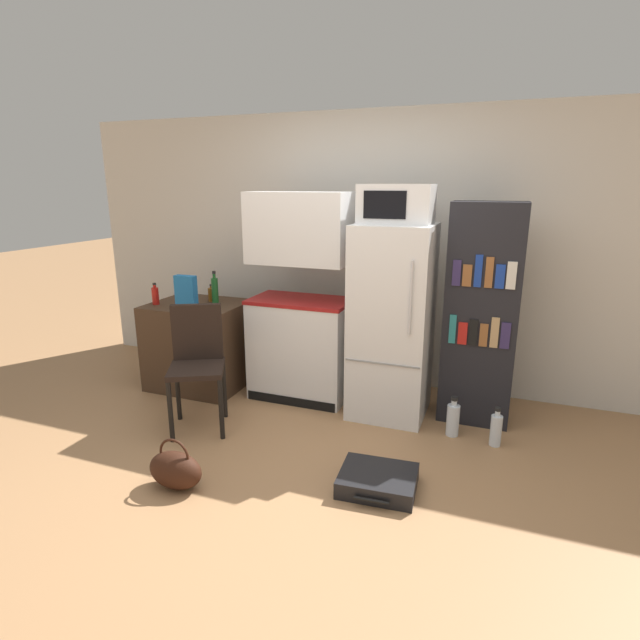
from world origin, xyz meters
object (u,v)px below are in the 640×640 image
(side_table, at_px, (200,345))
(bottle_ketchup_red, at_px, (155,295))
(water_bottle_front, at_px, (453,419))
(suitcase_large_flat, at_px, (378,481))
(chair, at_px, (197,355))
(refrigerator, at_px, (392,322))
(water_bottle_middle, at_px, (496,429))
(microwave, at_px, (396,204))
(bottle_green_tall, at_px, (215,290))
(handbag, at_px, (175,469))
(kitchen_hutch, at_px, (301,307))
(bookshelf, at_px, (481,315))
(bottle_amber_beer, at_px, (212,294))
(cereal_box, at_px, (186,293))

(side_table, bearing_deg, bottle_ketchup_red, -153.64)
(water_bottle_front, bearing_deg, suitcase_large_flat, -112.29)
(chair, bearing_deg, refrigerator, 1.22)
(side_table, bearing_deg, water_bottle_middle, -5.05)
(microwave, xyz_separation_m, bottle_green_tall, (-1.64, 0.02, -0.78))
(suitcase_large_flat, relative_size, handbag, 1.38)
(bottle_ketchup_red, distance_m, chair, 0.98)
(handbag, distance_m, water_bottle_front, 2.02)
(bottle_ketchup_red, distance_m, water_bottle_middle, 3.06)
(suitcase_large_flat, xyz_separation_m, water_bottle_front, (0.36, 0.87, 0.08))
(chair, height_order, suitcase_large_flat, chair)
(kitchen_hutch, height_order, microwave, microwave)
(bookshelf, height_order, bottle_amber_beer, bookshelf)
(microwave, relative_size, water_bottle_middle, 1.82)
(cereal_box, xyz_separation_m, handbag, (0.73, -1.25, -0.81))
(chair, bearing_deg, bookshelf, -4.26)
(handbag, bearing_deg, water_bottle_middle, 34.12)
(side_table, xyz_separation_m, suitcase_large_flat, (1.98, -1.06, -0.34))
(kitchen_hutch, distance_m, water_bottle_front, 1.55)
(bottle_ketchup_red, distance_m, cereal_box, 0.40)
(cereal_box, relative_size, chair, 0.32)
(bookshelf, height_order, water_bottle_middle, bookshelf)
(microwave, bearing_deg, handbag, -122.99)
(bottle_green_tall, relative_size, cereal_box, 0.99)
(chair, relative_size, suitcase_large_flat, 1.92)
(cereal_box, height_order, water_bottle_front, cereal_box)
(microwave, xyz_separation_m, suitcase_large_flat, (0.19, -1.10, -1.64))
(chair, distance_m, water_bottle_middle, 2.28)
(bottle_amber_beer, distance_m, chair, 0.94)
(bottle_ketchup_red, distance_m, handbag, 1.89)
(handbag, distance_m, water_bottle_middle, 2.23)
(refrigerator, xyz_separation_m, handbag, (-1.00, -1.54, -0.65))
(bottle_green_tall, bearing_deg, kitchen_hutch, 2.63)
(bottle_green_tall, xyz_separation_m, cereal_box, (-0.10, -0.30, 0.03))
(bottle_green_tall, bearing_deg, bottle_amber_beer, 139.33)
(kitchen_hutch, bearing_deg, bottle_ketchup_red, -168.58)
(chair, bearing_deg, cereal_box, 102.91)
(refrigerator, relative_size, bottle_ketchup_red, 7.88)
(cereal_box, height_order, water_bottle_middle, cereal_box)
(water_bottle_front, bearing_deg, handbag, -139.82)
(refrigerator, bearing_deg, side_table, -178.41)
(chair, bearing_deg, handbag, -94.28)
(microwave, relative_size, bottle_amber_beer, 3.39)
(kitchen_hutch, distance_m, microwave, 1.20)
(microwave, bearing_deg, suitcase_large_flat, -80.38)
(bookshelf, bearing_deg, chair, -156.60)
(bottle_ketchup_red, height_order, handbag, bottle_ketchup_red)
(microwave, bearing_deg, cereal_box, -170.72)
(chair, bearing_deg, microwave, 1.18)
(bookshelf, xyz_separation_m, handbag, (-1.66, -1.66, -0.73))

